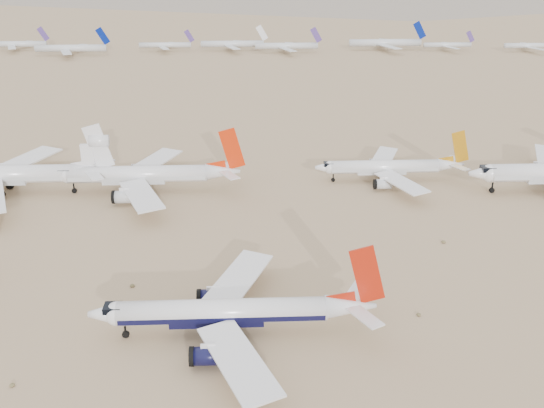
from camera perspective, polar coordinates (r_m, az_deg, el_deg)
The scene contains 6 objects.
ground at distance 111.93m, azimuth 1.52°, elevation -11.23°, with size 7000.00×7000.00×0.00m, color #84674D.
main_airliner at distance 106.82m, azimuth -3.49°, elevation -10.09°, with size 48.50×47.37×17.12m.
row2_gold_tail at distance 178.65m, azimuth 11.10°, elevation 3.43°, with size 42.14×41.21×15.00m.
row2_orange_tail at distance 170.42m, azimuth -11.78°, elevation 2.72°, with size 50.98×49.87×18.18m.
row2_white_trijet at distance 180.62m, azimuth -23.58°, elevation 2.60°, with size 55.53×54.27×19.68m.
distant_storage_row at distance 404.54m, azimuth 3.79°, elevation 14.76°, with size 625.55×60.71×16.05m.
Camera 1 is at (-7.06, -92.12, 63.19)m, focal length 40.00 mm.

